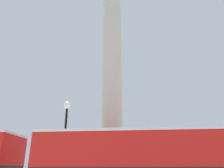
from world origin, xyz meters
TOP-DOWN VIEW (x-y plane):
  - monument_column at (0.00, 0.00)m, footprint 4.60×4.60m
  - street_lamp at (-2.75, -3.41)m, footprint 0.46×0.46m

SIDE VIEW (x-z plane):
  - street_lamp at x=-2.75m, z-range 0.60..7.27m
  - monument_column at x=0.00m, z-range -3.74..20.20m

